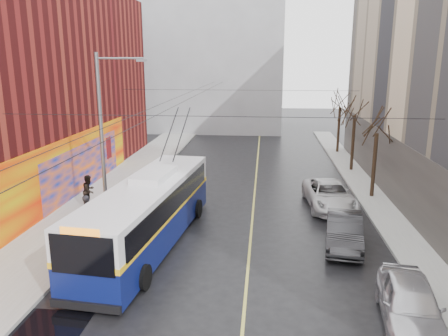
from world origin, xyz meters
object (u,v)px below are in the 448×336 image
object	(u,v)px
tree_far	(341,99)
pedestrian_a	(88,213)
parked_car_a	(410,304)
following_car	(175,177)
streetlight_pole	(104,135)
tree_mid	(356,105)
trolleybus	(148,212)
parked_car_b	(344,231)
pedestrian_b	(89,191)
tree_near	(378,121)
parked_car_c	(329,195)

from	to	relation	value
tree_far	pedestrian_a	bearing A→B (deg)	-126.13
parked_car_a	following_car	world-z (taller)	following_car
streetlight_pole	tree_mid	xyz separation A→B (m)	(15.14, 13.00, 0.41)
parked_car_a	pedestrian_a	world-z (taller)	pedestrian_a
tree_far	trolleybus	xyz separation A→B (m)	(-12.31, -22.44, -3.49)
parked_car_b	pedestrian_b	distance (m)	14.73
tree_near	tree_mid	bearing A→B (deg)	90.00
streetlight_pole	parked_car_a	distance (m)	15.96
trolleybus	parked_car_b	xyz separation A→B (m)	(9.24, 0.68, -0.88)
parked_car_a	pedestrian_b	world-z (taller)	pedestrian_b
tree_mid	pedestrian_b	xyz separation A→B (m)	(-17.21, -10.63, -4.16)
tree_far	parked_car_b	bearing A→B (deg)	-98.04
pedestrian_b	trolleybus	bearing A→B (deg)	-125.96
streetlight_pole	pedestrian_a	size ratio (longest dim) A/B	4.68
tree_far	pedestrian_b	distance (m)	24.97
tree_far	following_car	world-z (taller)	tree_far
streetlight_pole	parked_car_c	xyz separation A→B (m)	(12.16, 3.87, -4.07)
parked_car_a	tree_near	bearing A→B (deg)	89.39
parked_car_c	tree_near	bearing A→B (deg)	31.48
parked_car_c	pedestrian_a	bearing A→B (deg)	-161.09
parked_car_a	parked_car_b	xyz separation A→B (m)	(-1.08, 6.33, -0.03)
trolleybus	pedestrian_a	xyz separation A→B (m)	(-3.38, 0.94, -0.54)
pedestrian_a	streetlight_pole	bearing A→B (deg)	-44.62
parked_car_a	parked_car_b	distance (m)	6.43
tree_near	trolleybus	world-z (taller)	tree_near
tree_mid	pedestrian_a	xyz separation A→B (m)	(-15.70, -14.50, -4.14)
pedestrian_a	trolleybus	bearing A→B (deg)	-129.77
pedestrian_b	tree_near	bearing A→B (deg)	-69.55
trolleybus	tree_mid	bearing A→B (deg)	57.32
trolleybus	following_car	distance (m)	9.51
streetlight_pole	tree_far	world-z (taller)	streetlight_pole
following_car	pedestrian_a	world-z (taller)	pedestrian_a
tree_near	following_car	xyz separation A→B (m)	(-12.99, 1.01, -4.15)
tree_far	parked_car_c	xyz separation A→B (m)	(-2.98, -16.13, -4.36)
trolleybus	tree_near	bearing A→B (deg)	40.33
tree_near	pedestrian_a	distance (m)	17.82
tree_near	tree_far	bearing A→B (deg)	90.00
pedestrian_a	tree_far	bearing A→B (deg)	-60.38
trolleybus	streetlight_pole	bearing A→B (deg)	145.02
parked_car_c	pedestrian_b	size ratio (longest dim) A/B	2.97
tree_near	tree_far	distance (m)	14.00
trolleybus	parked_car_c	bearing A→B (deg)	39.98
following_car	tree_far	bearing A→B (deg)	45.00
tree_near	tree_mid	world-z (taller)	tree_mid
tree_far	pedestrian_a	world-z (taller)	tree_far
tree_far	following_car	xyz separation A→B (m)	(-12.99, -12.99, -4.31)
trolleybus	pedestrian_a	distance (m)	3.55
tree_mid	parked_car_c	xyz separation A→B (m)	(-2.98, -9.13, -4.47)
following_car	trolleybus	bearing A→B (deg)	-85.89
tree_near	pedestrian_b	distance (m)	18.01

